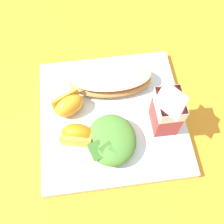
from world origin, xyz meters
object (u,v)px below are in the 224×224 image
orange_wedge_middle (77,134)px  green_salad_pile (111,140)px  cheesy_pizza_bread (110,79)px  milk_carton (168,109)px  white_plate (112,116)px  orange_wedge_front (69,105)px

orange_wedge_middle → green_salad_pile: bearing=73.4°
cheesy_pizza_bread → orange_wedge_middle: orange_wedge_middle is taller
cheesy_pizza_bread → milk_carton: 0.14m
white_plate → milk_carton: (0.03, 0.09, 0.07)m
white_plate → milk_carton: milk_carton is taller
cheesy_pizza_bread → orange_wedge_front: (0.05, -0.09, 0.00)m
milk_carton → orange_wedge_front: (-0.05, -0.18, -0.04)m
green_salad_pile → orange_wedge_front: size_ratio=1.43×
green_salad_pile → orange_wedge_middle: green_salad_pile is taller
milk_carton → orange_wedge_front: milk_carton is taller
green_salad_pile → orange_wedge_middle: bearing=-106.6°
white_plate → cheesy_pizza_bread: bearing=175.2°
white_plate → orange_wedge_middle: 0.09m
white_plate → orange_wedge_middle: orange_wedge_middle is taller
white_plate → milk_carton: 0.12m
white_plate → green_salad_pile: (0.06, -0.01, 0.03)m
orange_wedge_front → milk_carton: bearing=73.6°
white_plate → green_salad_pile: green_salad_pile is taller
white_plate → orange_wedge_front: (-0.02, -0.08, 0.03)m
white_plate → cheesy_pizza_bread: (-0.07, 0.01, 0.03)m
cheesy_pizza_bread → orange_wedge_front: size_ratio=2.50×
orange_wedge_middle → orange_wedge_front: bearing=-169.8°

